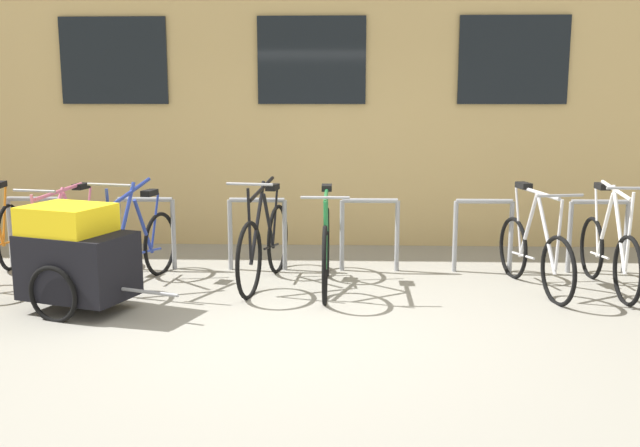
{
  "coord_description": "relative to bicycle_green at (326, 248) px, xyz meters",
  "views": [
    {
      "loc": [
        0.42,
        -5.53,
        1.86
      ],
      "look_at": [
        0.16,
        1.6,
        0.56
      ],
      "focal_mm": 39.9,
      "sensor_mm": 36.0,
      "label": 1
    }
  ],
  "objects": [
    {
      "name": "bicycle_pink",
      "position": [
        -2.65,
        0.21,
        -0.03
      ],
      "size": [
        0.49,
        1.65,
        1.0
      ],
      "color": "black",
      "rests_on": "ground"
    },
    {
      "name": "bike_rack",
      "position": [
        -0.15,
        0.68,
        0.09
      ],
      "size": [
        6.64,
        0.05,
        0.78
      ],
      "color": "gray",
      "rests_on": "ground"
    },
    {
      "name": "bike_trailer",
      "position": [
        -2.14,
        -0.84,
        0.1
      ],
      "size": [
        1.47,
        0.86,
        0.95
      ],
      "color": "black",
      "rests_on": "ground"
    },
    {
      "name": "bicycle_black",
      "position": [
        -0.62,
        0.13,
        0.01
      ],
      "size": [
        0.46,
        1.72,
        1.09
      ],
      "color": "black",
      "rests_on": "ground"
    },
    {
      "name": "storefront_building",
      "position": [
        -0.23,
        5.07,
        2.06
      ],
      "size": [
        28.0,
        6.21,
        4.89
      ],
      "color": "tan",
      "rests_on": "ground"
    },
    {
      "name": "ground_plane",
      "position": [
        -0.23,
        -1.22,
        -0.39
      ],
      "size": [
        42.0,
        42.0,
        0.0
      ],
      "primitive_type": "plane",
      "color": "gray"
    },
    {
      "name": "bicycle_green",
      "position": [
        0.0,
        0.0,
        0.0
      ],
      "size": [
        0.44,
        1.75,
        0.99
      ],
      "color": "black",
      "rests_on": "ground"
    },
    {
      "name": "bicycle_blue",
      "position": [
        -1.86,
        0.0,
        -0.02
      ],
      "size": [
        0.52,
        1.6,
        1.09
      ],
      "color": "black",
      "rests_on": "ground"
    },
    {
      "name": "bicycle_white",
      "position": [
        2.72,
        0.02,
        -0.02
      ],
      "size": [
        0.44,
        1.61,
        1.08
      ],
      "color": "black",
      "rests_on": "ground"
    },
    {
      "name": "bicycle_silver",
      "position": [
        2.01,
        -0.01,
        -0.02
      ],
      "size": [
        0.47,
        1.6,
        1.02
      ],
      "color": "black",
      "rests_on": "ground"
    }
  ]
}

